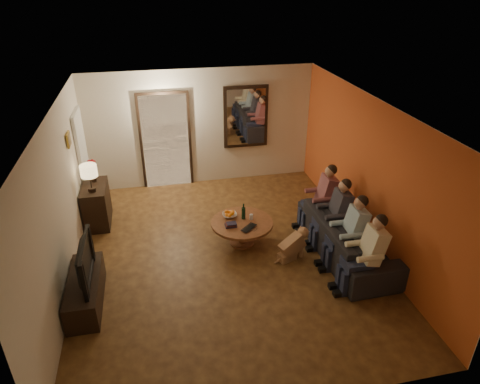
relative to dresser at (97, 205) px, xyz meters
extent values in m
cube|color=#442612|center=(2.25, -1.59, -0.40)|extent=(5.00, 6.00, 0.01)
cube|color=white|center=(2.25, -1.59, 2.20)|extent=(5.00, 6.00, 0.01)
cube|color=beige|center=(2.25, 1.41, 0.90)|extent=(5.00, 0.02, 2.60)
cube|color=beige|center=(2.25, -4.59, 0.90)|extent=(5.00, 0.02, 2.60)
cube|color=beige|center=(-0.25, -1.59, 0.90)|extent=(0.02, 6.00, 2.60)
cube|color=beige|center=(4.75, -1.59, 0.90)|extent=(0.02, 6.00, 2.60)
cube|color=#D25823|center=(4.74, -1.59, 0.90)|extent=(0.01, 6.00, 2.60)
cube|color=#FFE0A5|center=(1.45, 1.39, 0.65)|extent=(1.00, 0.06, 2.10)
cube|color=black|center=(1.45, 1.38, 0.65)|extent=(1.12, 0.04, 2.22)
cube|color=silver|center=(1.70, 1.40, 0.50)|extent=(0.45, 0.03, 1.70)
cube|color=black|center=(3.25, 1.37, 1.10)|extent=(1.00, 0.05, 1.40)
cube|color=white|center=(3.25, 1.34, 1.10)|extent=(0.86, 0.02, 1.26)
cube|color=white|center=(-0.21, 0.71, 0.62)|extent=(0.06, 0.85, 2.04)
cube|color=#B28C33|center=(-0.22, -0.29, 1.45)|extent=(0.03, 0.28, 0.24)
cube|color=brown|center=(-0.21, -0.29, 1.45)|extent=(0.01, 0.22, 0.18)
cube|color=black|center=(0.00, 0.00, 0.00)|extent=(0.45, 0.89, 0.79)
cube|color=black|center=(0.00, -2.33, -0.18)|extent=(0.45, 1.32, 0.44)
imported|color=black|center=(0.00, -2.33, 0.34)|extent=(1.05, 0.14, 0.60)
imported|color=black|center=(4.27, -1.98, -0.05)|extent=(2.37, 0.97, 0.69)
cylinder|color=brown|center=(2.59, -1.28, -0.17)|extent=(1.18, 1.18, 0.45)
imported|color=white|center=(2.41, -1.06, 0.08)|extent=(0.26, 0.26, 0.06)
cylinder|color=silver|center=(2.77, -1.23, 0.10)|extent=(0.06, 0.06, 0.10)
imported|color=black|center=(2.69, -1.56, 0.07)|extent=(0.39, 0.38, 0.03)
camera|label=1|loc=(1.20, -7.59, 4.03)|focal=32.00mm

